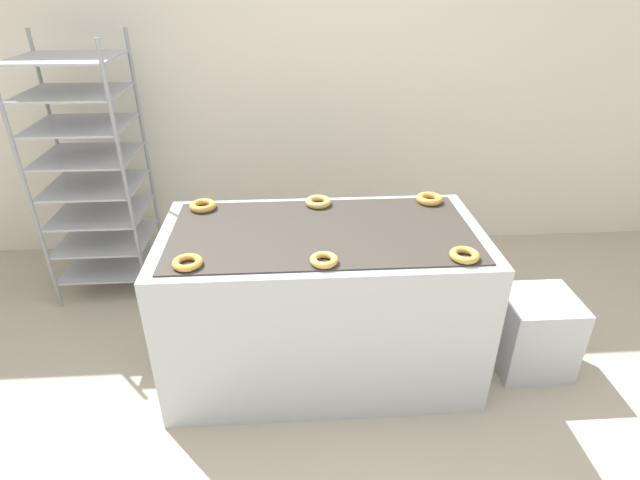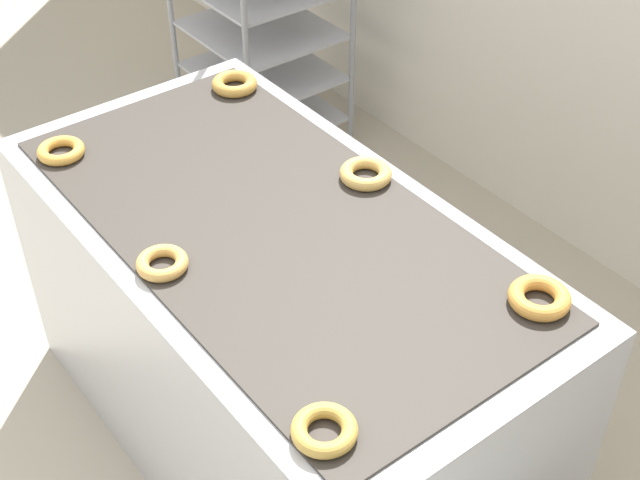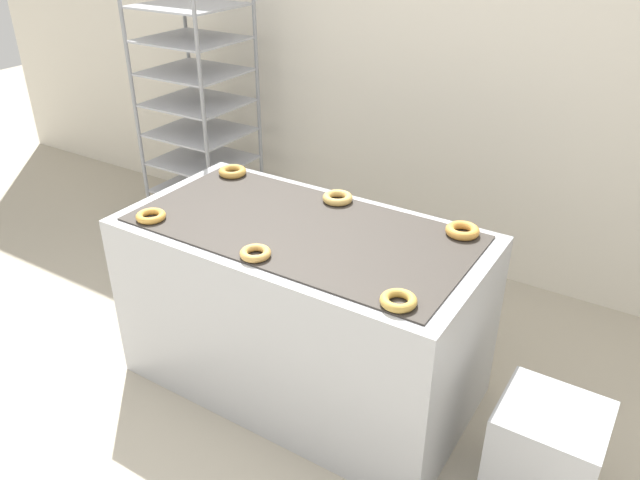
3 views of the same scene
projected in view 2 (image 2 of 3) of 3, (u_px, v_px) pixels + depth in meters
The scene contains 7 objects.
fryer_machine at pixel (277, 341), 2.48m from camera, with size 1.58×0.82×0.84m.
donut_near_left at pixel (61, 151), 2.43m from camera, with size 0.13×0.13×0.03m, color gold.
donut_near_center at pixel (162, 263), 2.07m from camera, with size 0.12×0.12×0.03m, color tan.
donut_near_right at pixel (324, 430), 1.69m from camera, with size 0.13×0.13×0.03m, color gold.
donut_far_left at pixel (235, 84), 2.71m from camera, with size 0.14×0.14×0.04m, color gold.
donut_far_center at pixel (366, 174), 2.34m from camera, with size 0.14×0.14×0.04m, color tan.
donut_far_right at pixel (539, 298), 1.97m from camera, with size 0.14×0.14×0.04m, color gold.
Camera 2 is at (1.45, -0.31, 2.21)m, focal length 50.00 mm.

